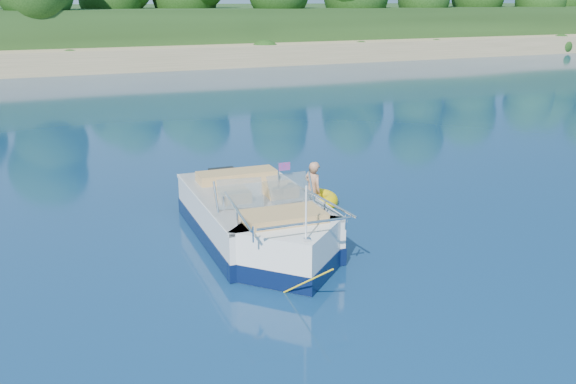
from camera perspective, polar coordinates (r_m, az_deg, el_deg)
ground at (r=11.12m, az=-6.16°, el=-8.51°), size 160.00×160.00×0.00m
shoreline at (r=73.53m, az=-22.25°, el=12.65°), size 170.00×59.00×6.00m
motorboat at (r=12.88m, az=-2.54°, el=-2.85°), size 2.45×6.30×2.09m
tow_tube at (r=15.43m, az=2.05°, el=-0.73°), size 1.42×1.42×0.35m
boy at (r=15.41m, az=2.08°, el=-1.10°), size 0.59×0.83×1.50m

